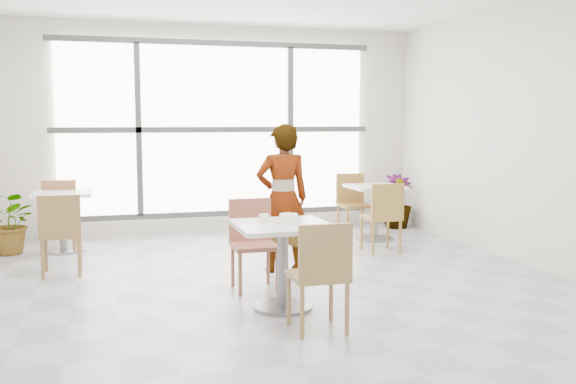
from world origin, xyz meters
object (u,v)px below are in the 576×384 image
object	(u,v)px
bg_table_left	(63,213)
chair_near	(321,270)
main_table	(283,250)
oatmeal_bowl	(289,218)
person	(283,198)
coffee_cup	(264,218)
bg_chair_right_far	(353,200)
plant_right	(397,201)
bg_chair_left_far	(59,210)
bg_table_right	(375,204)
bg_chair_right_near	(384,213)
bg_chair_left_near	(61,229)
chair_far	(253,237)
plant_left	(10,222)

from	to	relation	value
bg_table_left	chair_near	bearing A→B (deg)	-61.24
main_table	oatmeal_bowl	bearing A→B (deg)	2.88
person	coffee_cup	bearing A→B (deg)	67.19
bg_chair_right_far	plant_right	size ratio (longest dim) A/B	1.07
main_table	bg_chair_left_far	xyz separation A→B (m)	(-2.04, 3.26, -0.02)
bg_chair_right_far	bg_table_right	bearing A→B (deg)	-72.96
person	bg_chair_right_near	distance (m)	1.59
chair_near	bg_chair_left_near	bearing A→B (deg)	-50.54
chair_far	bg_chair_left_far	world-z (taller)	same
main_table	chair_near	size ratio (longest dim) A/B	0.92
bg_chair_right_near	plant_left	distance (m)	4.58
bg_table_left	plant_right	world-z (taller)	plant_right
main_table	bg_chair_left_far	distance (m)	3.85
chair_far	bg_chair_right_far	distance (m)	3.21
bg_table_left	bg_chair_right_far	size ratio (longest dim) A/B	0.86
coffee_cup	plant_left	xyz separation A→B (m)	(-2.47, 2.98, -0.39)
chair_near	person	world-z (taller)	person
coffee_cup	chair_far	bearing A→B (deg)	86.90
main_table	bg_chair_right_near	xyz separation A→B (m)	(1.82, 1.91, -0.02)
bg_table_right	chair_near	bearing A→B (deg)	-119.65
person	bg_table_left	xyz separation A→B (m)	(-2.35, 1.77, -0.31)
bg_chair_left_near	bg_chair_left_far	bearing A→B (deg)	-85.78
bg_chair_left_near	bg_chair_right_far	bearing A→B (deg)	-159.30
chair_near	oatmeal_bowl	size ratio (longest dim) A/B	4.14
bg_chair_left_near	oatmeal_bowl	bearing A→B (deg)	138.32
bg_table_right	main_table	bearing A→B (deg)	-126.99
coffee_cup	bg_chair_right_near	xyz separation A→B (m)	(1.95, 1.77, -0.28)
bg_table_left	bg_table_right	world-z (taller)	same
chair_far	bg_table_right	size ratio (longest dim) A/B	1.16
chair_near	bg_table_left	xyz separation A→B (m)	(-2.09, 3.81, -0.01)
bg_table_right	bg_chair_left_near	size ratio (longest dim) A/B	0.86
bg_chair_left_near	chair_near	bearing A→B (deg)	129.46
chair_near	bg_table_right	distance (m)	3.99
chair_far	bg_table_right	xyz separation A→B (m)	(2.18, 2.01, -0.01)
bg_chair_right_near	bg_chair_left_near	bearing A→B (deg)	2.23
chair_near	person	bearing A→B (deg)	-97.32
bg_table_left	main_table	bearing A→B (deg)	-57.43
main_table	plant_left	bearing A→B (deg)	129.70
chair_far	bg_chair_left_far	bearing A→B (deg)	127.68
coffee_cup	chair_near	bearing A→B (deg)	-74.38
plant_right	oatmeal_bowl	bearing A→B (deg)	-127.49
main_table	plant_left	xyz separation A→B (m)	(-2.60, 3.13, -0.13)
bg_chair_left_near	bg_chair_right_near	bearing A→B (deg)	-177.77
bg_chair_left_near	plant_left	distance (m)	1.52
chair_near	plant_left	xyz separation A→B (m)	(-2.70, 3.83, -0.11)
main_table	oatmeal_bowl	xyz separation A→B (m)	(0.05, 0.00, 0.27)
bg_chair_right_near	bg_chair_right_far	xyz separation A→B (m)	(0.12, 1.32, 0.00)
bg_table_right	bg_chair_right_far	world-z (taller)	bg_chair_right_far
bg_chair_left_near	chair_far	bearing A→B (deg)	150.95
oatmeal_bowl	bg_chair_left_far	xyz separation A→B (m)	(-2.09, 3.26, -0.29)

